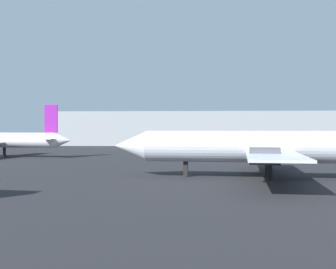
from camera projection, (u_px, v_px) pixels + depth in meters
airplane_on_taxiway at (260, 147)px, 45.87m from camera, size 31.68×29.26×10.21m
terminal_building at (197, 129)px, 141.36m from camera, size 94.70×18.92×10.80m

